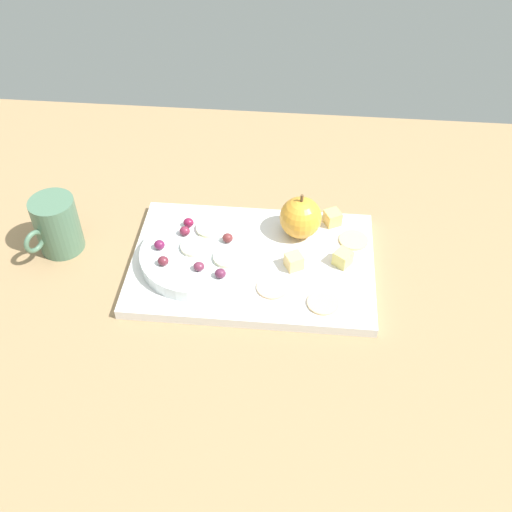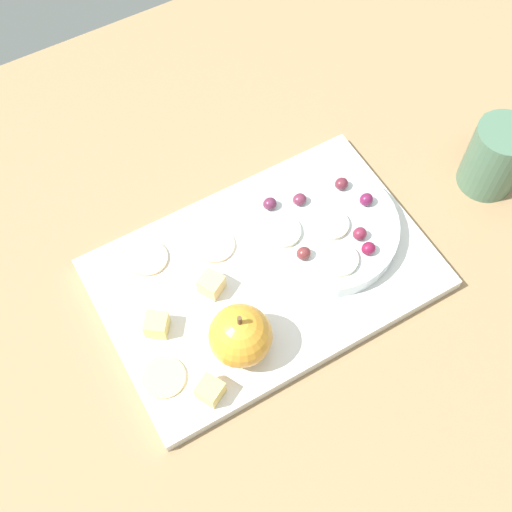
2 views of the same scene
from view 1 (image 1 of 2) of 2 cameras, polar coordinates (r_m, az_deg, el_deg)
name	(u,v)px [view 1 (image 1 of 2)]	position (r cm, az deg, el deg)	size (l,w,h in cm)	color
table	(262,283)	(101.25, 0.56, -2.48)	(132.24, 97.85, 4.92)	#947550
platter	(253,263)	(99.68, -0.31, -0.69)	(39.00, 25.72, 1.71)	silver
serving_dish	(197,256)	(98.60, -5.53, 0.02)	(18.04, 18.04, 2.19)	silver
apple_whole	(301,217)	(101.65, 4.17, 3.59)	(7.00, 7.00, 7.00)	gold
apple_stem	(302,198)	(99.03, 4.29, 5.38)	(0.50, 0.50, 1.20)	brown
cheese_cube_0	(294,260)	(97.48, 3.56, -0.35)	(2.49, 2.49, 2.49)	#EFC777
cheese_cube_1	(333,218)	(105.57, 7.12, 3.54)	(2.49, 2.49, 2.49)	#F1CC69
cheese_cube_2	(343,258)	(98.51, 8.06, -0.20)	(2.49, 2.49, 2.49)	#E0D06F
cracker_0	(323,303)	(92.99, 6.24, -4.35)	(4.85, 4.85, 0.40)	#E4B987
cracker_1	(272,287)	(94.58, 1.52, -2.94)	(4.85, 4.85, 0.40)	#E0B48D
cracker_2	(354,240)	(103.42, 9.06, 1.47)	(4.85, 4.85, 0.40)	#E0C281
grape_0	(163,261)	(95.78, -8.62, -0.45)	(1.72, 1.55, 1.50)	maroon
grape_1	(199,266)	(94.33, -5.33, -0.97)	(1.72, 1.55, 1.39)	#68283F
grape_2	(228,238)	(98.53, -2.65, 1.69)	(1.72, 1.55, 1.57)	maroon
grape_3	(185,231)	(100.35, -6.63, 2.33)	(1.72, 1.55, 1.56)	maroon
grape_4	(220,273)	(92.95, -3.33, -1.62)	(1.72, 1.55, 1.52)	#5F2542
grape_5	(160,244)	(98.64, -8.93, 1.15)	(1.72, 1.55, 1.59)	#681A42
grape_6	(189,222)	(101.90, -6.29, 3.12)	(1.72, 1.55, 1.50)	maroon
apple_slice_0	(227,258)	(95.96, -2.67, -0.15)	(4.43, 4.43, 0.60)	beige
apple_slice_1	(195,247)	(98.12, -5.73, 0.86)	(4.43, 4.43, 0.60)	beige
apple_slice_2	(210,228)	(101.14, -4.34, 2.57)	(4.43, 4.43, 0.60)	beige
cup	(57,225)	(105.56, -18.03, 2.74)	(7.26, 9.84, 9.82)	#496E54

